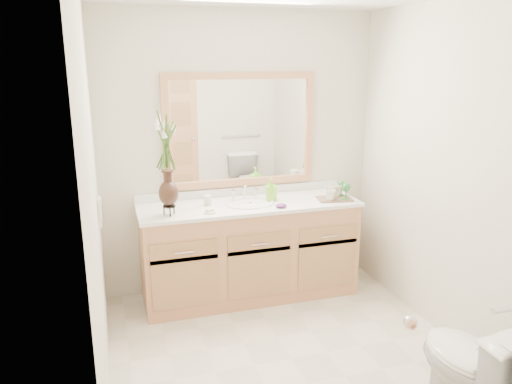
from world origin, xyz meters
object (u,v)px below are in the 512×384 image
object	(u,v)px
tumbler	(208,200)
toilet	(475,371)
soap_bottle	(271,190)
tray	(335,199)
flower_vase	(167,152)

from	to	relation	value
tumbler	toilet	bearing A→B (deg)	-62.26
soap_bottle	tray	size ratio (longest dim) A/B	0.59
toilet	tumbler	world-z (taller)	tumbler
toilet	tumbler	distance (m)	2.29
flower_vase	tumbler	distance (m)	0.59
toilet	tumbler	xyz separation A→B (m)	(-1.04, 1.98, 0.50)
soap_bottle	tray	distance (m)	0.55
toilet	tray	xyz separation A→B (m)	(0.03, 1.83, 0.47)
flower_vase	tumbler	world-z (taller)	flower_vase
toilet	soap_bottle	world-z (taller)	soap_bottle
flower_vase	soap_bottle	world-z (taller)	flower_vase
soap_bottle	flower_vase	bearing A→B (deg)	-160.21
toilet	tray	size ratio (longest dim) A/B	2.62
tray	soap_bottle	bearing A→B (deg)	173.60
flower_vase	tray	world-z (taller)	flower_vase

